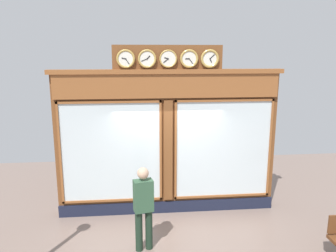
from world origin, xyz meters
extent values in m
cube|color=brown|center=(0.00, -0.15, 1.67)|extent=(5.16, 0.30, 3.33)
cube|color=#191E33|center=(0.00, 0.02, 0.14)|extent=(5.16, 0.08, 0.28)
cube|color=brown|center=(0.00, 0.04, 3.06)|extent=(5.05, 0.08, 0.54)
cube|color=brown|center=(0.00, 0.02, 3.38)|extent=(5.26, 0.20, 0.10)
cube|color=silver|center=(-1.31, 0.01, 1.55)|extent=(2.23, 0.02, 2.29)
cube|color=brown|center=(-1.31, 0.04, 2.72)|extent=(2.33, 0.04, 0.05)
cube|color=brown|center=(-1.31, 0.04, 0.37)|extent=(2.33, 0.04, 0.05)
cube|color=brown|center=(-2.45, 0.04, 1.55)|extent=(0.05, 0.04, 2.39)
cube|color=brown|center=(-0.18, 0.04, 1.55)|extent=(0.05, 0.04, 2.39)
cube|color=silver|center=(1.31, 0.01, 1.55)|extent=(2.23, 0.02, 2.29)
cube|color=brown|center=(1.31, 0.04, 2.72)|extent=(2.33, 0.04, 0.05)
cube|color=brown|center=(1.31, 0.04, 0.37)|extent=(2.33, 0.04, 0.05)
cube|color=brown|center=(2.45, 0.04, 1.55)|extent=(0.05, 0.04, 2.39)
cube|color=brown|center=(0.18, 0.04, 1.55)|extent=(0.05, 0.04, 2.39)
cube|color=brown|center=(0.00, 0.03, 1.55)|extent=(0.20, 0.10, 2.39)
cube|color=brown|center=(0.00, -0.02, 3.66)|extent=(2.44, 0.06, 0.60)
cylinder|color=white|center=(-0.92, 0.06, 3.66)|extent=(0.33, 0.02, 0.33)
torus|color=#B79347|center=(-0.92, 0.06, 3.66)|extent=(0.41, 0.06, 0.41)
cube|color=black|center=(-0.94, 0.07, 3.62)|extent=(0.06, 0.01, 0.09)
cube|color=black|center=(-0.97, 0.07, 3.71)|extent=(0.11, 0.01, 0.10)
sphere|color=black|center=(-0.92, 0.08, 3.66)|extent=(0.02, 0.02, 0.02)
cylinder|color=white|center=(-0.46, 0.06, 3.66)|extent=(0.33, 0.02, 0.33)
torus|color=#B79347|center=(-0.46, 0.06, 3.66)|extent=(0.41, 0.05, 0.41)
cube|color=black|center=(-0.42, 0.07, 3.66)|extent=(0.09, 0.01, 0.02)
cube|color=black|center=(-0.50, 0.07, 3.60)|extent=(0.09, 0.01, 0.12)
sphere|color=black|center=(-0.46, 0.08, 3.66)|extent=(0.02, 0.02, 0.02)
cylinder|color=white|center=(0.00, 0.06, 3.66)|extent=(0.33, 0.02, 0.33)
torus|color=#B79347|center=(0.00, 0.06, 3.66)|extent=(0.39, 0.04, 0.39)
cube|color=black|center=(0.04, 0.07, 3.67)|extent=(0.09, 0.01, 0.04)
cube|color=black|center=(0.05, 0.07, 3.62)|extent=(0.12, 0.01, 0.09)
sphere|color=black|center=(0.00, 0.08, 3.66)|extent=(0.02, 0.02, 0.02)
cylinder|color=white|center=(0.46, 0.06, 3.66)|extent=(0.33, 0.02, 0.33)
torus|color=#B79347|center=(0.46, 0.06, 3.66)|extent=(0.40, 0.05, 0.40)
cube|color=black|center=(0.43, 0.07, 3.69)|extent=(0.07, 0.01, 0.08)
cube|color=black|center=(0.53, 0.07, 3.63)|extent=(0.13, 0.01, 0.06)
sphere|color=black|center=(0.46, 0.08, 3.66)|extent=(0.02, 0.02, 0.02)
cylinder|color=white|center=(0.92, 0.06, 3.66)|extent=(0.33, 0.02, 0.33)
torus|color=#B79347|center=(0.92, 0.06, 3.66)|extent=(0.40, 0.05, 0.40)
cube|color=black|center=(0.97, 0.07, 3.67)|extent=(0.09, 0.01, 0.04)
cube|color=black|center=(0.89, 0.07, 3.60)|extent=(0.09, 0.01, 0.12)
sphere|color=black|center=(0.92, 0.08, 3.66)|extent=(0.02, 0.02, 0.02)
cylinder|color=#1C2F21|center=(0.72, 1.54, 0.41)|extent=(0.14, 0.14, 0.82)
cylinder|color=#1C2F21|center=(0.52, 1.50, 0.41)|extent=(0.14, 0.14, 0.82)
cube|color=#33563D|center=(0.62, 1.52, 1.13)|extent=(0.40, 0.30, 0.62)
sphere|color=tan|center=(0.62, 1.52, 1.58)|extent=(0.22, 0.22, 0.22)
camera|label=1|loc=(0.72, 7.36, 3.75)|focal=35.22mm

